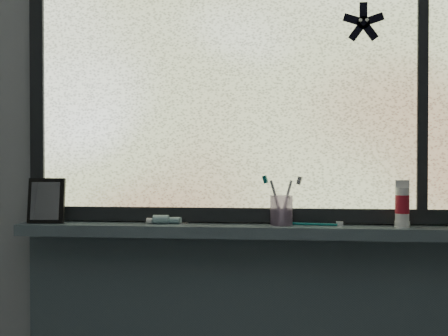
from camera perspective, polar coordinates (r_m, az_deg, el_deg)
wall_back at (r=1.80m, az=2.76°, el=1.07°), size 3.00×0.01×2.50m
windowsill at (r=1.74m, az=2.65°, el=-7.16°), size 1.62×0.14×0.04m
window_pane at (r=1.80m, az=2.74°, el=10.01°), size 1.50×0.01×1.00m
frame_bottom at (r=1.79m, az=2.72°, el=-5.36°), size 1.60×0.03×0.05m
frame_left at (r=1.99m, az=-20.47°, el=9.09°), size 0.05×0.03×1.10m
frame_mullion at (r=1.87m, az=21.69°, el=9.61°), size 0.03×0.03×1.00m
starfish_sticker at (r=1.86m, az=15.64°, el=15.70°), size 0.15×0.02×0.15m
vanity_mirror at (r=1.89m, az=-19.63°, el=-3.54°), size 0.13×0.07×0.16m
toothpaste_tube at (r=1.78m, az=-6.63°, el=-5.85°), size 0.18×0.04×0.03m
toothbrush_cup at (r=1.74m, az=6.57°, el=-4.83°), size 0.09×0.09×0.10m
toothbrush_lying at (r=1.75m, az=10.22°, el=-6.26°), size 0.20×0.05×0.01m
cream_tube at (r=1.78m, az=19.70°, el=-3.69°), size 0.06×0.06×0.11m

